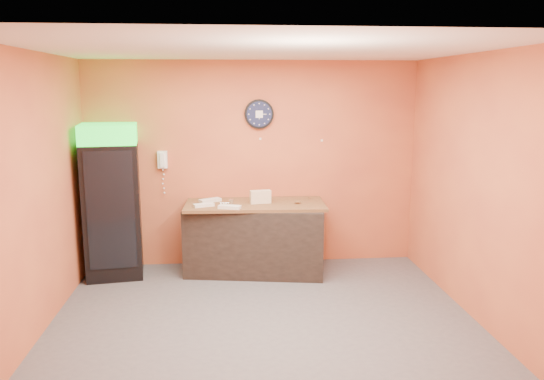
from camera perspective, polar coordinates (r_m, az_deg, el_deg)
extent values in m
plane|color=#47474C|center=(5.77, -0.84, -14.04)|extent=(4.50, 4.50, 0.00)
cube|color=#CD6939|center=(7.30, -2.04, 2.79)|extent=(4.50, 0.02, 2.80)
cube|color=#CD6939|center=(5.64, -24.35, -0.65)|extent=(0.02, 4.00, 2.80)
cube|color=#CD6939|center=(5.93, 21.34, 0.12)|extent=(0.02, 4.00, 2.80)
cube|color=white|center=(5.24, -0.93, 14.91)|extent=(4.50, 4.00, 0.02)
cube|color=black|center=(7.19, -16.74, -2.10)|extent=(0.79, 0.79, 1.74)
cube|color=#1ADD2A|center=(7.04, -17.19, 5.80)|extent=(0.79, 0.79, 0.25)
cube|color=black|center=(6.85, -17.75, -2.16)|extent=(0.57, 0.10, 1.49)
cube|color=black|center=(7.11, -1.80, -5.27)|extent=(1.91, 1.08, 0.90)
cylinder|color=black|center=(7.21, -1.40, 8.17)|extent=(0.40, 0.05, 0.40)
cylinder|color=#0F1433|center=(7.19, -1.38, 8.16)|extent=(0.34, 0.01, 0.34)
cube|color=white|center=(7.18, -1.38, 8.15)|extent=(0.10, 0.00, 0.10)
cube|color=white|center=(7.28, -11.69, 3.22)|extent=(0.13, 0.07, 0.23)
cube|color=white|center=(7.23, -11.73, 3.17)|extent=(0.05, 0.04, 0.19)
cube|color=brown|center=(6.99, -1.83, -1.57)|extent=(1.86, 0.89, 0.04)
cube|color=beige|center=(6.96, -1.25, -1.21)|extent=(0.28, 0.14, 0.06)
cube|color=beige|center=(6.95, -1.25, -0.74)|extent=(0.28, 0.14, 0.06)
cube|color=beige|center=(6.94, -1.25, -0.28)|extent=(0.28, 0.14, 0.06)
cube|color=silver|center=(6.83, -7.35, -1.62)|extent=(0.28, 0.18, 0.04)
cube|color=silver|center=(6.69, -4.58, -1.83)|extent=(0.30, 0.19, 0.04)
cube|color=silver|center=(7.10, -6.67, -1.11)|extent=(0.31, 0.24, 0.04)
cylinder|color=silver|center=(6.95, -4.39, -1.24)|extent=(0.06, 0.06, 0.06)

